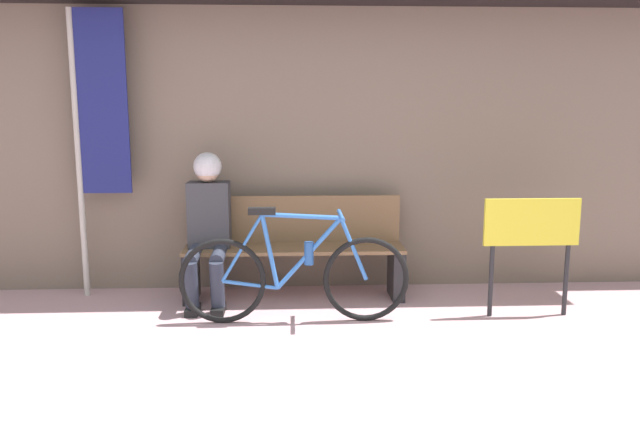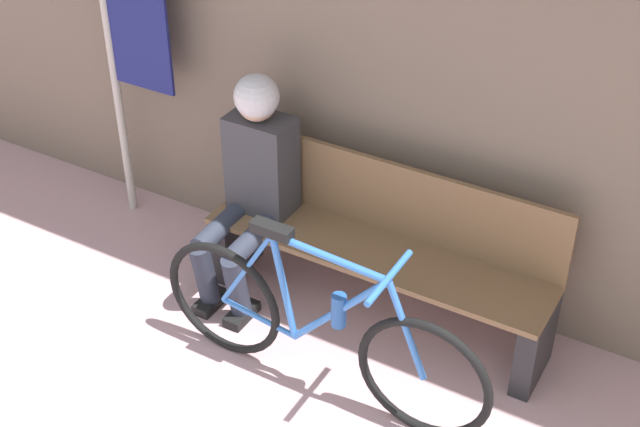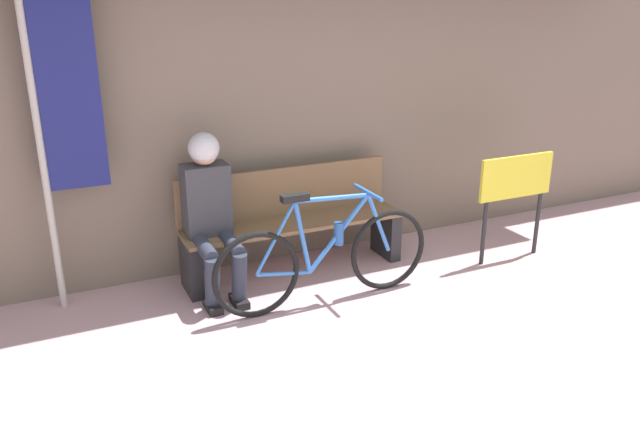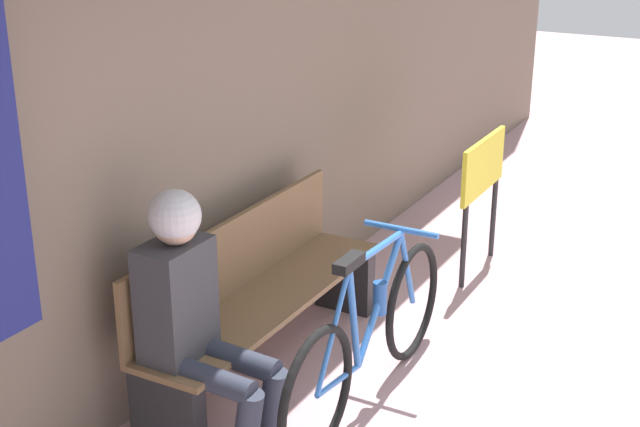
# 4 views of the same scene
# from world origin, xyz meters

# --- Properties ---
(storefront_wall) EXTENTS (12.00, 0.56, 3.20)m
(storefront_wall) POSITION_xyz_m (0.00, 2.90, 1.66)
(storefront_wall) COLOR #756656
(storefront_wall) RESTS_ON ground_plane
(park_bench_near) EXTENTS (1.82, 0.42, 0.85)m
(park_bench_near) POSITION_xyz_m (-0.07, 2.55, 0.41)
(park_bench_near) COLOR brown
(park_bench_near) RESTS_ON ground_plane
(bicycle) EXTENTS (1.72, 0.40, 0.87)m
(bicycle) POSITION_xyz_m (-0.07, 1.91, 0.36)
(bicycle) COLOR black
(bicycle) RESTS_ON ground_plane
(person_seated) EXTENTS (0.34, 0.62, 1.24)m
(person_seated) POSITION_xyz_m (-0.77, 2.44, 0.71)
(person_seated) COLOR #2D3342
(person_seated) RESTS_ON ground_plane
(banner_pole) EXTENTS (0.45, 0.05, 2.38)m
(banner_pole) POSITION_xyz_m (-1.70, 2.66, 1.49)
(banner_pole) COLOR #B7B2A8
(banner_pole) RESTS_ON ground_plane
(signboard) EXTENTS (0.73, 0.04, 0.92)m
(signboard) POSITION_xyz_m (1.73, 1.97, 0.67)
(signboard) COLOR #232326
(signboard) RESTS_ON ground_plane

